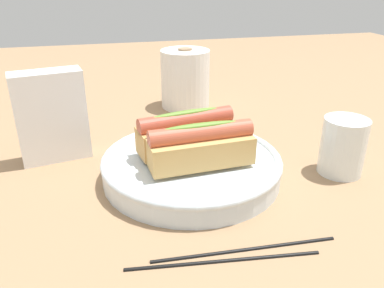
{
  "coord_description": "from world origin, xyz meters",
  "views": [
    {
      "loc": [
        -0.13,
        -0.51,
        0.3
      ],
      "look_at": [
        -0.01,
        -0.0,
        0.06
      ],
      "focal_mm": 36.28,
      "sensor_mm": 36.0,
      "label": 1
    }
  ],
  "objects_px": {
    "serving_bowl": "(192,166)",
    "water_glass": "(342,149)",
    "chopstick_far": "(224,260)",
    "chopstick_near": "(245,248)",
    "paper_towel_roll": "(185,79)",
    "hotdog_back": "(186,132)",
    "napkin_box": "(52,116)",
    "hotdog_front": "(198,147)"
  },
  "relations": [
    {
      "from": "paper_towel_roll",
      "to": "napkin_box",
      "type": "relative_size",
      "value": 0.89
    },
    {
      "from": "serving_bowl",
      "to": "chopstick_far",
      "type": "height_order",
      "value": "serving_bowl"
    },
    {
      "from": "hotdog_back",
      "to": "napkin_box",
      "type": "distance_m",
      "value": 0.23
    },
    {
      "from": "hotdog_back",
      "to": "paper_towel_roll",
      "type": "distance_m",
      "value": 0.31
    },
    {
      "from": "hotdog_front",
      "to": "paper_towel_roll",
      "type": "bearing_deg",
      "value": 80.07
    },
    {
      "from": "napkin_box",
      "to": "serving_bowl",
      "type": "bearing_deg",
      "value": -41.8
    },
    {
      "from": "paper_towel_roll",
      "to": "hotdog_front",
      "type": "bearing_deg",
      "value": -99.93
    },
    {
      "from": "hotdog_back",
      "to": "chopstick_near",
      "type": "height_order",
      "value": "hotdog_back"
    },
    {
      "from": "hotdog_back",
      "to": "napkin_box",
      "type": "relative_size",
      "value": 1.04
    },
    {
      "from": "water_glass",
      "to": "napkin_box",
      "type": "bearing_deg",
      "value": 160.0
    },
    {
      "from": "napkin_box",
      "to": "chopstick_near",
      "type": "distance_m",
      "value": 0.38
    },
    {
      "from": "napkin_box",
      "to": "hotdog_front",
      "type": "bearing_deg",
      "value": -46.79
    },
    {
      "from": "serving_bowl",
      "to": "hotdog_front",
      "type": "relative_size",
      "value": 1.79
    },
    {
      "from": "serving_bowl",
      "to": "water_glass",
      "type": "height_order",
      "value": "water_glass"
    },
    {
      "from": "serving_bowl",
      "to": "water_glass",
      "type": "xyz_separation_m",
      "value": [
        0.23,
        -0.04,
        0.02
      ]
    },
    {
      "from": "paper_towel_roll",
      "to": "chopstick_near",
      "type": "bearing_deg",
      "value": -95.09
    },
    {
      "from": "water_glass",
      "to": "paper_towel_roll",
      "type": "bearing_deg",
      "value": 114.08
    },
    {
      "from": "hotdog_front",
      "to": "napkin_box",
      "type": "bearing_deg",
      "value": 144.32
    },
    {
      "from": "hotdog_front",
      "to": "napkin_box",
      "type": "distance_m",
      "value": 0.26
    },
    {
      "from": "water_glass",
      "to": "serving_bowl",
      "type": "bearing_deg",
      "value": 170.95
    },
    {
      "from": "chopstick_far",
      "to": "chopstick_near",
      "type": "bearing_deg",
      "value": 28.14
    },
    {
      "from": "serving_bowl",
      "to": "paper_towel_roll",
      "type": "height_order",
      "value": "paper_towel_roll"
    },
    {
      "from": "serving_bowl",
      "to": "water_glass",
      "type": "relative_size",
      "value": 3.04
    },
    {
      "from": "water_glass",
      "to": "chopstick_near",
      "type": "bearing_deg",
      "value": -146.2
    },
    {
      "from": "napkin_box",
      "to": "chopstick_near",
      "type": "height_order",
      "value": "napkin_box"
    },
    {
      "from": "water_glass",
      "to": "chopstick_far",
      "type": "distance_m",
      "value": 0.29
    },
    {
      "from": "paper_towel_roll",
      "to": "chopstick_far",
      "type": "height_order",
      "value": "paper_towel_roll"
    },
    {
      "from": "serving_bowl",
      "to": "hotdog_front",
      "type": "distance_m",
      "value": 0.05
    },
    {
      "from": "hotdog_front",
      "to": "paper_towel_roll",
      "type": "relative_size",
      "value": 1.14
    },
    {
      "from": "paper_towel_roll",
      "to": "chopstick_near",
      "type": "height_order",
      "value": "paper_towel_roll"
    },
    {
      "from": "napkin_box",
      "to": "chopstick_far",
      "type": "relative_size",
      "value": 0.68
    },
    {
      "from": "chopstick_far",
      "to": "serving_bowl",
      "type": "bearing_deg",
      "value": 93.33
    },
    {
      "from": "serving_bowl",
      "to": "napkin_box",
      "type": "relative_size",
      "value": 1.83
    },
    {
      "from": "water_glass",
      "to": "chopstick_far",
      "type": "relative_size",
      "value": 0.41
    },
    {
      "from": "serving_bowl",
      "to": "chopstick_near",
      "type": "xyz_separation_m",
      "value": [
        0.02,
        -0.18,
        -0.02
      ]
    },
    {
      "from": "hotdog_front",
      "to": "hotdog_back",
      "type": "height_order",
      "value": "same"
    },
    {
      "from": "paper_towel_roll",
      "to": "chopstick_far",
      "type": "xyz_separation_m",
      "value": [
        -0.08,
        -0.52,
        -0.06
      ]
    },
    {
      "from": "paper_towel_roll",
      "to": "napkin_box",
      "type": "bearing_deg",
      "value": -142.15
    },
    {
      "from": "serving_bowl",
      "to": "paper_towel_roll",
      "type": "distance_m",
      "value": 0.34
    },
    {
      "from": "hotdog_front",
      "to": "water_glass",
      "type": "distance_m",
      "value": 0.23
    },
    {
      "from": "serving_bowl",
      "to": "napkin_box",
      "type": "height_order",
      "value": "napkin_box"
    },
    {
      "from": "napkin_box",
      "to": "chopstick_far",
      "type": "distance_m",
      "value": 0.38
    }
  ]
}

